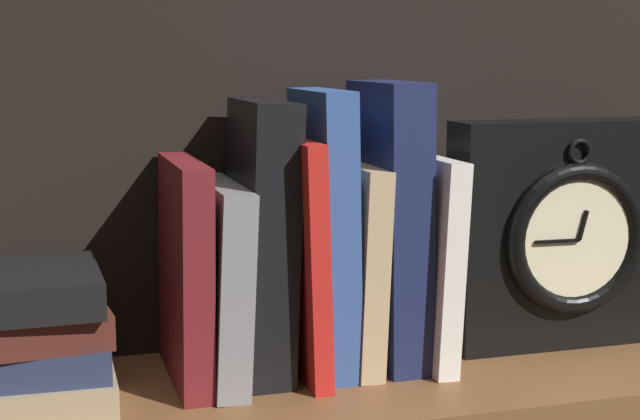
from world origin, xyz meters
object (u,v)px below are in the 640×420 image
object	(u,v)px
framed_clock	(562,234)
book_stack_side	(16,337)
book_navy_bierce	(389,223)
book_maroon_dawkins	(185,271)
book_red_requiem	(296,255)
book_tan_shortstories	(354,265)
book_black_skeptic	(261,239)
book_white_catcher	(421,257)
book_blue_modern	(324,230)
book_gray_chess	(219,281)

from	to	relation	value
framed_clock	book_stack_side	bearing A→B (deg)	-178.62
book_navy_bierce	framed_clock	world-z (taller)	book_navy_bierce
book_maroon_dawkins	book_red_requiem	size ratio (longest dim) A/B	0.92
book_maroon_dawkins	framed_clock	xyz separation A→B (cm)	(36.59, -0.45, 1.35)
book_tan_shortstories	framed_clock	bearing A→B (deg)	-1.21
book_red_requiem	book_navy_bierce	world-z (taller)	book_navy_bierce
book_black_skeptic	book_red_requiem	size ratio (longest dim) A/B	1.16
book_maroon_dawkins	book_white_catcher	bearing A→B (deg)	0.00
book_blue_modern	framed_clock	xyz separation A→B (cm)	(24.03, -0.45, -1.57)
book_red_requiem	book_tan_shortstories	distance (cm)	5.62
book_red_requiem	book_blue_modern	xyz separation A→B (cm)	(2.60, 0.00, 2.07)
book_gray_chess	book_black_skeptic	world-z (taller)	book_black_skeptic
book_navy_bierce	book_maroon_dawkins	bearing A→B (deg)	180.00
book_black_skeptic	book_tan_shortstories	bearing A→B (deg)	-0.00
book_maroon_dawkins	book_white_catcher	xyz separation A→B (cm)	(22.07, 0.00, -0.11)
book_gray_chess	book_red_requiem	size ratio (longest dim) A/B	0.82
book_navy_bierce	book_blue_modern	bearing A→B (deg)	180.00
book_white_catcher	book_stack_side	xyz separation A→B (cm)	(-36.19, -1.67, -4.03)
book_white_catcher	book_stack_side	world-z (taller)	book_white_catcher
book_blue_modern	framed_clock	distance (cm)	24.08
book_maroon_dawkins	framed_clock	world-z (taller)	framed_clock
book_black_skeptic	book_blue_modern	world-z (taller)	book_blue_modern
book_black_skeptic	book_blue_modern	distance (cm)	5.80
book_blue_modern	book_white_catcher	world-z (taller)	book_blue_modern
book_maroon_dawkins	book_tan_shortstories	bearing A→B (deg)	0.00
book_red_requiem	framed_clock	xyz separation A→B (cm)	(26.63, -0.45, 0.50)
book_gray_chess	book_red_requiem	xyz separation A→B (cm)	(6.95, 0.00, 1.89)
framed_clock	book_tan_shortstories	bearing A→B (deg)	178.79
book_blue_modern	framed_clock	size ratio (longest dim) A/B	1.14
book_red_requiem	book_tan_shortstories	xyz separation A→B (cm)	(5.48, 0.00, -1.27)
book_tan_shortstories	book_navy_bierce	xyz separation A→B (cm)	(3.37, 0.00, 3.68)
book_maroon_dawkins	book_white_catcher	world-z (taller)	book_maroon_dawkins
book_gray_chess	framed_clock	bearing A→B (deg)	-0.76
framed_clock	book_stack_side	size ratio (longest dim) A/B	1.40
book_navy_bierce	book_white_catcher	size ratio (longest dim) A/B	1.35
book_tan_shortstories	book_white_catcher	bearing A→B (deg)	0.00
book_navy_bierce	book_stack_side	bearing A→B (deg)	-177.09
book_tan_shortstories	book_navy_bierce	world-z (taller)	book_navy_bierce
book_gray_chess	book_stack_side	world-z (taller)	book_gray_chess
book_maroon_dawkins	book_blue_modern	bearing A→B (deg)	0.00
book_black_skeptic	book_navy_bierce	distance (cm)	12.06
book_gray_chess	book_red_requiem	distance (cm)	7.20
book_blue_modern	book_navy_bierce	bearing A→B (deg)	0.00
book_black_skeptic	book_white_catcher	size ratio (longest dim) A/B	1.27
book_maroon_dawkins	book_stack_side	size ratio (longest dim) A/B	1.23
book_gray_chess	framed_clock	world-z (taller)	framed_clock
book_blue_modern	book_tan_shortstories	distance (cm)	4.42
book_maroon_dawkins	framed_clock	size ratio (longest dim) A/B	0.88
book_black_skeptic	book_gray_chess	bearing A→B (deg)	-180.00
book_black_skeptic	book_red_requiem	bearing A→B (deg)	-0.00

